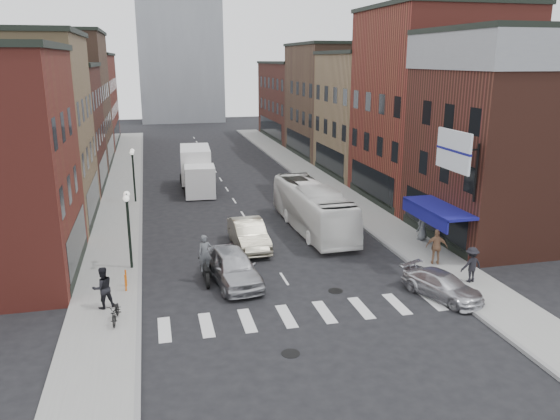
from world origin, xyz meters
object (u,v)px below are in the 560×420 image
Objects in this scene: box_truck at (197,170)px; ped_right_c at (422,226)px; sedan_left_far at (249,234)px; ped_right_a at (471,265)px; ped_right_b at (437,247)px; transit_bus at (313,208)px; motorcycle_rider at (205,260)px; parked_bicycle at (116,312)px; sedan_left_near at (233,267)px; ped_left_solo at (103,288)px; billboard_sign at (455,152)px; curb_car at (442,285)px; bike_rack at (126,280)px; streetlamp_near at (128,216)px; streetlamp_far at (133,166)px.

box_truck is 4.75× the size of ped_right_c.
ped_right_a reaches higher than sedan_left_far.
ped_right_b is at bearing -59.19° from box_truck.
ped_right_c is (5.66, -3.85, -0.47)m from transit_bus.
parked_bicycle is (-4.07, -3.64, -0.55)m from motorcycle_rider.
sedan_left_near is 6.24m from parked_bicycle.
ped_right_c is (11.80, -16.72, -0.70)m from box_truck.
box_truck is at bearing 113.89° from transit_bus.
motorcycle_rider is at bearing -177.12° from ped_left_solo.
ped_right_b is at bearing 44.47° from ped_right_c.
transit_bus reaches higher than ped_left_solo.
billboard_sign is at bearing -10.43° from sedan_left_near.
transit_bus is (-4.87, 7.95, -4.67)m from billboard_sign.
curb_car is 14.41m from parked_bicycle.
ped_right_a reaches higher than bike_rack.
streetlamp_near is 4.69m from motorcycle_rider.
motorcycle_rider is (3.57, -2.45, -1.79)m from streetlamp_near.
bike_rack is 13.41m from transit_bus.
streetlamp_near reaches higher than box_truck.
ped_right_b is at bearing -9.04° from sedan_left_near.
box_truck is (4.98, 3.32, -1.22)m from streetlamp_far.
streetlamp_far is 25.13m from curb_car.
motorcycle_rider is 5.48m from parked_bicycle.
box_truck is 4.29× the size of ped_left_solo.
box_truck is 1.62× the size of sedan_left_far.
ped_left_solo is at bearing 150.35° from curb_car.
motorcycle_rider is at bearing -90.54° from box_truck.
streetlamp_near is 0.39× the size of transit_bus.
sedan_left_near is (-6.25, -7.35, -0.62)m from transit_bus.
ped_right_b is at bearing -1.88° from bike_rack.
streetlamp_near is at bearing 85.76° from bike_rack.
streetlamp_near is 2.18× the size of ped_right_b.
ped_right_a is at bearing -19.84° from streetlamp_near.
streetlamp_far is at bearing 90.00° from streetlamp_near.
motorcycle_rider is 1.37× the size of ped_right_a.
streetlamp_near is 5.09m from ped_left_solo.
box_truck reaches higher than motorcycle_rider.
bike_rack is 0.48× the size of ped_right_c.
billboard_sign is at bearing -2.83° from bike_rack.
streetlamp_near reaches higher than ped_right_b.
billboard_sign reaches higher than sedan_left_far.
sedan_left_far is at bearing 17.03° from streetlamp_near.
sedan_left_near is at bearing -86.81° from box_truck.
streetlamp_near is 16.89m from ped_right_c.
sedan_left_near is 1.00× the size of sedan_left_far.
motorcycle_rider is at bearing 175.15° from billboard_sign.
billboard_sign reaches higher than sedan_left_near.
motorcycle_rider is 0.59× the size of curb_car.
billboard_sign is 5.07m from ped_right_b.
billboard_sign is 10.43m from transit_bus.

